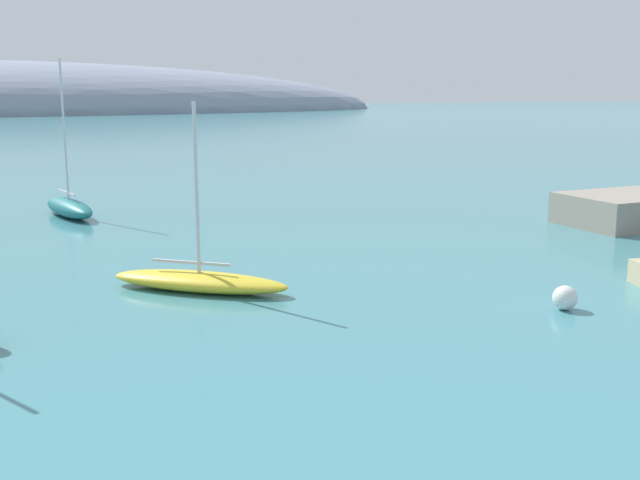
{
  "coord_description": "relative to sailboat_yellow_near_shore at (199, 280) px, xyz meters",
  "views": [
    {
      "loc": [
        -15.45,
        -2.28,
        7.47
      ],
      "look_at": [
        -3.64,
        24.35,
        1.62
      ],
      "focal_mm": 43.2,
      "sensor_mm": 36.0,
      "label": 1
    }
  ],
  "objects": [
    {
      "name": "sailboat_yellow_near_shore",
      "position": [
        0.0,
        0.0,
        0.0
      ],
      "size": [
        6.44,
        5.85,
        6.94
      ],
      "rotation": [
        0.0,
        0.0,
        5.58
      ],
      "color": "yellow",
      "rests_on": "water"
    },
    {
      "name": "mooring_buoy_white",
      "position": [
        10.68,
        -7.44,
        0.01
      ],
      "size": [
        0.84,
        0.84,
        0.84
      ],
      "primitive_type": "sphere",
      "color": "silver",
      "rests_on": "water"
    },
    {
      "name": "sailboat_teal_mid_mooring",
      "position": [
        -2.53,
        19.26,
        0.16
      ],
      "size": [
        2.88,
        6.74,
        9.0
      ],
      "rotation": [
        0.0,
        0.0,
        4.91
      ],
      "color": "#1E6B70",
      "rests_on": "water"
    }
  ]
}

